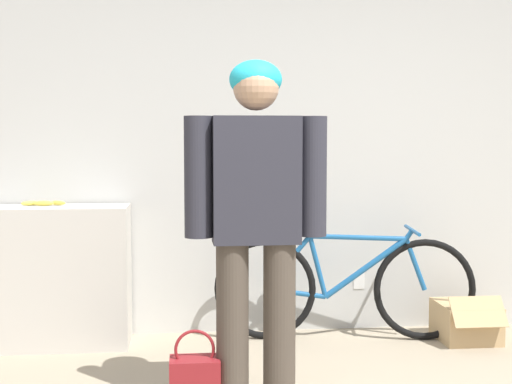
{
  "coord_description": "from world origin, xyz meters",
  "views": [
    {
      "loc": [
        -0.7,
        -2.71,
        1.38
      ],
      "look_at": [
        -0.35,
        0.85,
        1.11
      ],
      "focal_mm": 50.0,
      "sensor_mm": 36.0,
      "label": 1
    }
  ],
  "objects_px": {
    "cardboard_box": "(466,321)",
    "person": "(256,209)",
    "handbag": "(195,382)",
    "banana": "(43,203)",
    "bicycle": "(344,286)"
  },
  "relations": [
    {
      "from": "handbag",
      "to": "cardboard_box",
      "type": "xyz_separation_m",
      "value": [
        1.87,
        1.08,
        -0.01
      ]
    },
    {
      "from": "bicycle",
      "to": "cardboard_box",
      "type": "relative_size",
      "value": 3.7
    },
    {
      "from": "person",
      "to": "bicycle",
      "type": "distance_m",
      "value": 1.51
    },
    {
      "from": "handbag",
      "to": "banana",
      "type": "bearing_deg",
      "value": 127.6
    },
    {
      "from": "person",
      "to": "cardboard_box",
      "type": "distance_m",
      "value": 2.08
    },
    {
      "from": "bicycle",
      "to": "banana",
      "type": "distance_m",
      "value": 2.1
    },
    {
      "from": "person",
      "to": "banana",
      "type": "bearing_deg",
      "value": 134.88
    },
    {
      "from": "handbag",
      "to": "person",
      "type": "bearing_deg",
      "value": 2.08
    },
    {
      "from": "cardboard_box",
      "to": "person",
      "type": "bearing_deg",
      "value": -145.57
    },
    {
      "from": "person",
      "to": "bicycle",
      "type": "relative_size",
      "value": 1.0
    },
    {
      "from": "bicycle",
      "to": "banana",
      "type": "xyz_separation_m",
      "value": [
        -2.02,
        0.1,
        0.58
      ]
    },
    {
      "from": "person",
      "to": "cardboard_box",
      "type": "height_order",
      "value": "person"
    },
    {
      "from": "bicycle",
      "to": "handbag",
      "type": "distance_m",
      "value": 1.58
    },
    {
      "from": "bicycle",
      "to": "cardboard_box",
      "type": "height_order",
      "value": "bicycle"
    },
    {
      "from": "bicycle",
      "to": "handbag",
      "type": "bearing_deg",
      "value": -124.87
    }
  ]
}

